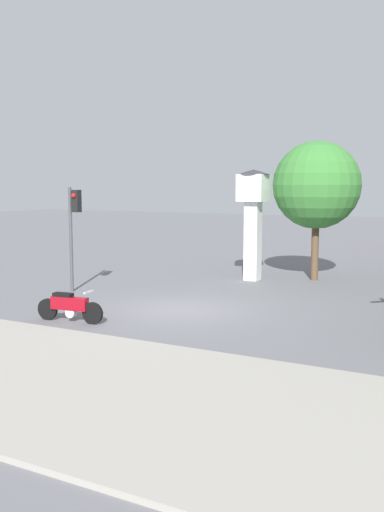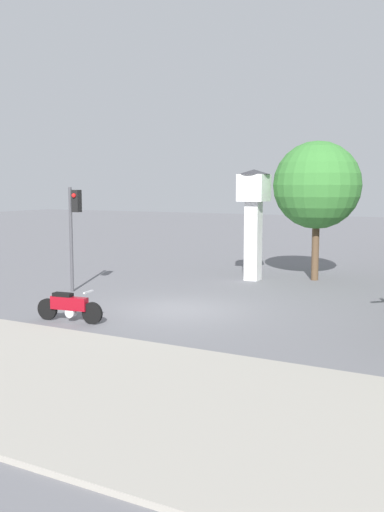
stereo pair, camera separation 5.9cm
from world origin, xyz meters
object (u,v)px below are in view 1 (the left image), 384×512
Objects in this scene: clock_tower at (253,207)px; traffic_light at (74,220)px; street_tree at (317,185)px; motorcycle at (69,306)px.

traffic_light is (-4.73, -5.60, -0.38)m from clock_tower.
traffic_light is 9.85m from street_tree.
traffic_light is at bearing -135.76° from street_tree.
street_tree reaches higher than traffic_light.
clock_tower is (1.81, 9.37, 2.58)m from motorcycle.
clock_tower is at bearing -151.87° from street_tree.
motorcycle is at bearing -52.26° from traffic_light.
street_tree is at bearing 44.24° from traffic_light.
clock_tower is 0.80× the size of street_tree.
street_tree reaches higher than motorcycle.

